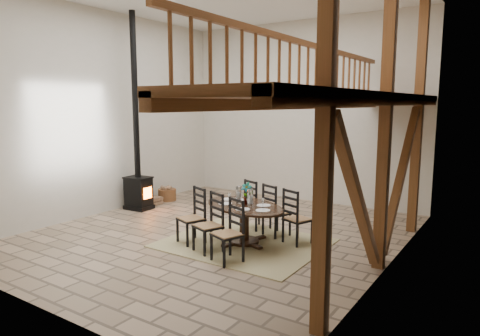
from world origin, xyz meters
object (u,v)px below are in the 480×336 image
Objects in this scene: dining_table at (244,223)px; wood_stove at (138,166)px; log_basket at (167,194)px; log_stack at (154,201)px.

wood_stove is at bearing -171.91° from dining_table.
dining_table is 4.37m from log_basket.
log_stack is (0.07, -0.59, -0.08)m from log_basket.
wood_stove is 1.16m from log_stack.
wood_stove reaches higher than log_stack.
log_basket is (-3.90, 1.97, -0.23)m from dining_table.
dining_table is at bearing -19.79° from log_stack.
wood_stove is 11.76× the size of log_stack.
dining_table is 5.10× the size of log_basket.
wood_stove is 1.48m from log_basket.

